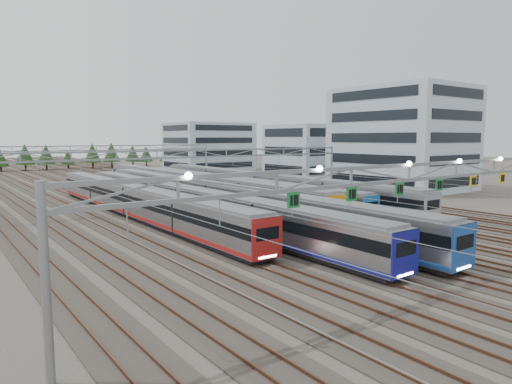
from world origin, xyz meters
TOP-DOWN VIEW (x-y plane):
  - ground at (0.00, 0.00)m, footprint 400.00×400.00m
  - track_bed at (0.00, 100.00)m, footprint 54.00×260.00m
  - train_a at (-11.25, 34.01)m, footprint 2.85×52.28m
  - train_b at (-6.75, 29.31)m, footprint 2.81×60.37m
  - train_c at (-2.25, 30.14)m, footprint 2.90×64.86m
  - train_d at (2.25, 45.33)m, footprint 2.92×62.80m
  - train_e at (6.75, 40.39)m, footprint 2.65×54.56m
  - train_f at (11.25, 38.53)m, footprint 2.98×59.56m
  - gantry_near at (-0.05, -0.12)m, footprint 56.36×0.61m
  - gantry_mid at (0.00, 40.00)m, footprint 56.36×0.36m
  - gantry_far at (0.00, 85.00)m, footprint 56.36×0.36m
  - depot_bldg_south at (41.54, 35.16)m, footprint 18.00×22.00m
  - depot_bldg_mid at (43.19, 63.75)m, footprint 14.00×16.00m
  - depot_bldg_north at (37.59, 99.93)m, footprint 22.00×18.00m
  - treeline at (-4.05, 128.67)m, footprint 87.50×5.60m

SIDE VIEW (x-z plane):
  - ground at x=0.00m, z-range 0.00..0.00m
  - track_bed at x=0.00m, z-range -1.22..4.20m
  - train_e at x=6.75m, z-range 0.25..3.69m
  - train_b at x=-6.75m, z-range 0.25..3.90m
  - train_a at x=-11.25m, z-range 0.25..3.97m
  - train_c at x=-2.25m, z-range 0.25..4.03m
  - train_d at x=2.25m, z-range 0.25..4.06m
  - train_f at x=11.25m, z-range 0.25..4.14m
  - treeline at x=-4.05m, z-range 0.72..7.74m
  - depot_bldg_mid at x=43.19m, z-range 0.00..12.66m
  - gantry_mid at x=0.00m, z-range 2.39..10.39m
  - gantry_far at x=0.00m, z-range 2.39..10.39m
  - depot_bldg_north at x=37.59m, z-range 0.00..13.92m
  - gantry_near at x=-0.05m, z-range 3.05..11.13m
  - depot_bldg_south at x=41.54m, z-range 0.00..18.81m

